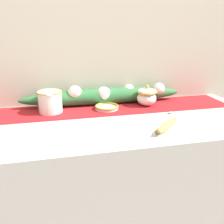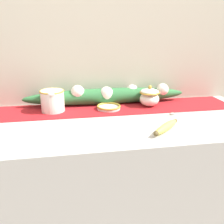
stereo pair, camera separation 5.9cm
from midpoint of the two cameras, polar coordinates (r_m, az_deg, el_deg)
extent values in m
cube|color=#B7B2AD|center=(1.40, -0.93, -20.04)|extent=(1.46, 0.61, 0.94)
cube|color=#B7AD99|center=(1.42, -3.93, 12.81)|extent=(2.26, 0.04, 2.40)
cube|color=#A8191E|center=(1.32, -2.61, 0.83)|extent=(1.35, 0.25, 0.00)
cylinder|color=white|center=(1.29, -15.22, 2.26)|extent=(0.12, 0.12, 0.11)
torus|color=#B79333|center=(1.28, -15.42, 4.45)|extent=(0.12, 0.12, 0.01)
torus|color=white|center=(1.35, -15.18, 3.44)|extent=(0.06, 0.01, 0.06)
ellipsoid|color=white|center=(1.23, -15.48, 3.71)|extent=(0.04, 0.03, 0.02)
ellipsoid|color=white|center=(1.37, 6.70, 3.08)|extent=(0.11, 0.11, 0.08)
torus|color=#B79333|center=(1.36, 6.75, 4.56)|extent=(0.11, 0.11, 0.01)
ellipsoid|color=white|center=(1.36, 6.76, 4.81)|extent=(0.10, 0.10, 0.03)
sphere|color=#B79333|center=(1.35, 6.80, 5.77)|extent=(0.02, 0.02, 0.02)
cylinder|color=white|center=(1.31, -2.65, 0.89)|extent=(0.12, 0.12, 0.01)
torus|color=#B79333|center=(1.30, -2.66, 1.31)|extent=(0.13, 0.13, 0.01)
ellipsoid|color=#DBCC4C|center=(1.07, 10.86, -3.10)|extent=(0.16, 0.15, 0.03)
ellipsoid|color=brown|center=(1.00, 8.79, -4.67)|extent=(0.04, 0.03, 0.02)
ellipsoid|color=brown|center=(1.15, 12.66, -1.74)|extent=(0.03, 0.03, 0.02)
cube|color=#A89E89|center=(1.21, 8.85, -1.14)|extent=(0.15, 0.06, 0.00)
ellipsoid|color=#A89E89|center=(1.27, 11.94, -0.14)|extent=(0.04, 0.03, 0.01)
ellipsoid|color=#2D6B38|center=(1.39, -3.24, 3.62)|extent=(0.90, 0.10, 0.09)
sphere|color=silver|center=(1.37, -16.74, 3.65)|extent=(0.05, 0.05, 0.05)
sphere|color=silver|center=(1.35, -9.75, 4.39)|extent=(0.07, 0.07, 0.07)
sphere|color=silver|center=(1.37, -3.14, 4.12)|extent=(0.08, 0.08, 0.08)
sphere|color=silver|center=(1.42, 2.68, 5.00)|extent=(0.07, 0.07, 0.07)
sphere|color=silver|center=(1.45, 9.51, 5.26)|extent=(0.07, 0.07, 0.07)
camera|label=1|loc=(0.03, -91.51, -0.52)|focal=40.00mm
camera|label=2|loc=(0.03, 88.49, 0.52)|focal=40.00mm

